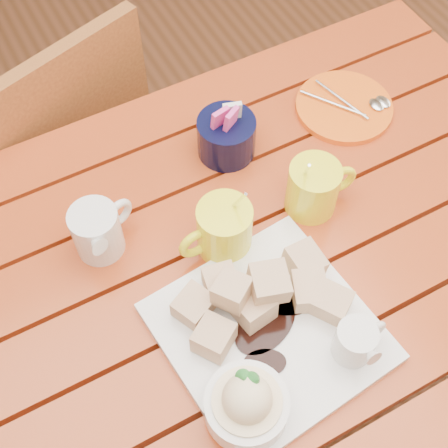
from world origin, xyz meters
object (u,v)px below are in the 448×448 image
table (239,297)px  chair_far (53,166)px  orange_saucer (345,107)px  dessert_plate (266,343)px  coffee_mug_left (223,229)px  coffee_mug_right (314,187)px

table → chair_far: size_ratio=1.39×
orange_saucer → chair_far: (-0.49, 0.36, -0.28)m
dessert_plate → chair_far: 0.76m
dessert_plate → coffee_mug_left: coffee_mug_left is taller
coffee_mug_left → orange_saucer: coffee_mug_left is taller
coffee_mug_left → chair_far: bearing=105.6°
coffee_mug_left → chair_far: (-0.16, 0.51, -0.32)m
dessert_plate → orange_saucer: size_ratio=1.74×
dessert_plate → orange_saucer: bearing=42.4°
coffee_mug_left → chair_far: 0.62m
orange_saucer → chair_far: chair_far is taller
table → coffee_mug_right: size_ratio=8.76×
coffee_mug_left → orange_saucer: 0.37m
table → chair_far: 0.60m
coffee_mug_left → coffee_mug_right: size_ratio=1.02×
table → coffee_mug_right: 0.22m
coffee_mug_right → chair_far: bearing=129.9°
coffee_mug_right → chair_far: coffee_mug_right is taller
coffee_mug_right → orange_saucer: 0.23m
orange_saucer → coffee_mug_left: bearing=-155.7°
coffee_mug_left → coffee_mug_right: (0.16, 0.00, -0.00)m
dessert_plate → orange_saucer: 0.49m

